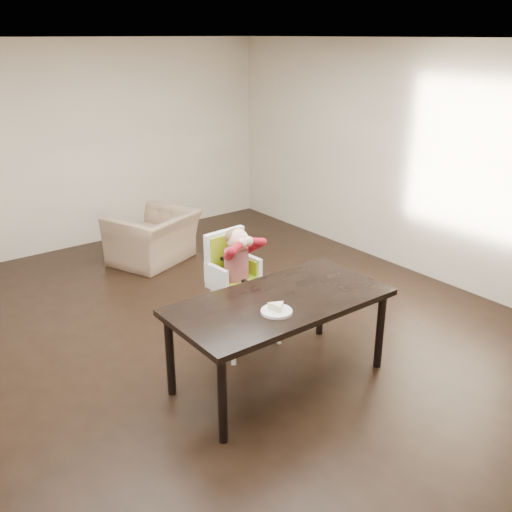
{
  "coord_description": "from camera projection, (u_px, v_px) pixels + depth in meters",
  "views": [
    {
      "loc": [
        -2.5,
        -3.88,
        2.74
      ],
      "look_at": [
        0.35,
        -0.15,
        0.9
      ],
      "focal_mm": 40.0,
      "sensor_mm": 36.0,
      "label": 1
    }
  ],
  "objects": [
    {
      "name": "room_walls",
      "position": [
        210.0,
        150.0,
        4.6
      ],
      "size": [
        6.02,
        7.02,
        2.71
      ],
      "color": "beige",
      "rests_on": "ground"
    },
    {
      "name": "dining_table",
      "position": [
        280.0,
        308.0,
        4.6
      ],
      "size": [
        1.8,
        0.9,
        0.75
      ],
      "color": "black",
      "rests_on": "ground"
    },
    {
      "name": "armchair",
      "position": [
        153.0,
        229.0,
        7.19
      ],
      "size": [
        1.16,
        0.96,
        0.86
      ],
      "primitive_type": "imported",
      "rotation": [
        0.0,
        0.0,
        3.52
      ],
      "color": "#957A5F",
      "rests_on": "ground"
    },
    {
      "name": "high_chair",
      "position": [
        235.0,
        263.0,
        5.14
      ],
      "size": [
        0.51,
        0.51,
        1.14
      ],
      "rotation": [
        0.0,
        0.0,
        0.08
      ],
      "color": "white",
      "rests_on": "ground"
    },
    {
      "name": "plate",
      "position": [
        277.0,
        310.0,
        4.34
      ],
      "size": [
        0.29,
        0.29,
        0.07
      ],
      "rotation": [
        0.0,
        0.0,
        0.24
      ],
      "color": "white",
      "rests_on": "dining_table"
    },
    {
      "name": "ground",
      "position": [
        216.0,
        350.0,
        5.28
      ],
      "size": [
        7.0,
        7.0,
        0.0
      ],
      "primitive_type": "plane",
      "color": "black",
      "rests_on": "ground"
    }
  ]
}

